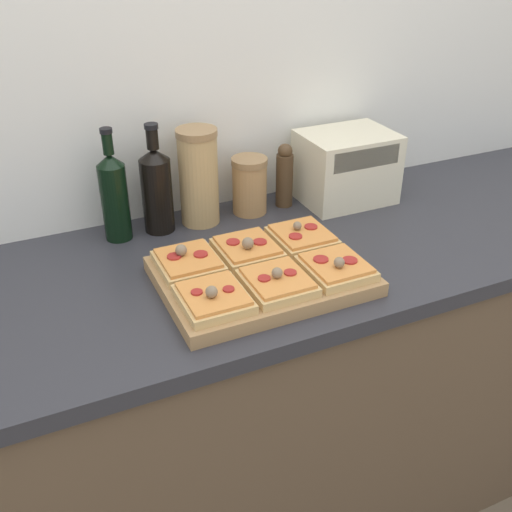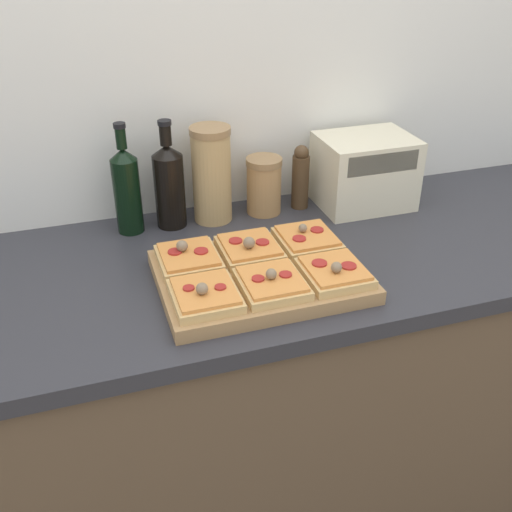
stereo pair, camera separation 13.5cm
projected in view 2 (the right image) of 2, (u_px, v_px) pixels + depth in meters
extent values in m
cube|color=silver|center=(219.00, 85.00, 1.58)|extent=(6.00, 0.06, 2.50)
cube|color=brown|center=(260.00, 403.00, 1.70)|extent=(2.60, 0.64, 0.88)
cube|color=#2D2D33|center=(261.00, 264.00, 1.47)|extent=(2.63, 0.67, 0.04)
cube|color=#A37A4C|center=(260.00, 276.00, 1.35)|extent=(0.45, 0.33, 0.03)
cube|color=tan|center=(189.00, 259.00, 1.36)|extent=(0.14, 0.15, 0.02)
cube|color=#D6843D|center=(188.00, 254.00, 1.35)|extent=(0.12, 0.13, 0.01)
cylinder|color=maroon|center=(175.00, 252.00, 1.35)|extent=(0.03, 0.03, 0.00)
cylinder|color=maroon|center=(201.00, 251.00, 1.35)|extent=(0.03, 0.03, 0.00)
sphere|color=#7F6B51|center=(182.00, 246.00, 1.35)|extent=(0.03, 0.03, 0.03)
cube|color=tan|center=(250.00, 250.00, 1.40)|extent=(0.14, 0.15, 0.02)
cube|color=#D6843D|center=(250.00, 245.00, 1.39)|extent=(0.12, 0.13, 0.01)
cylinder|color=maroon|center=(236.00, 241.00, 1.40)|extent=(0.03, 0.03, 0.00)
cylinder|color=maroon|center=(262.00, 242.00, 1.39)|extent=(0.03, 0.03, 0.00)
sphere|color=#7F6B51|center=(249.00, 243.00, 1.36)|extent=(0.03, 0.03, 0.03)
cube|color=tan|center=(307.00, 241.00, 1.44)|extent=(0.14, 0.15, 0.02)
cube|color=#D6843D|center=(307.00, 235.00, 1.43)|extent=(0.12, 0.13, 0.01)
cylinder|color=maroon|center=(299.00, 239.00, 1.41)|extent=(0.03, 0.03, 0.00)
cylinder|color=maroon|center=(317.00, 230.00, 1.44)|extent=(0.03, 0.03, 0.00)
sphere|color=#7F6B51|center=(303.00, 228.00, 1.43)|extent=(0.02, 0.02, 0.02)
cube|color=tan|center=(205.00, 296.00, 1.23)|extent=(0.14, 0.15, 0.02)
cube|color=#D6843D|center=(205.00, 291.00, 1.22)|extent=(0.12, 0.13, 0.01)
cylinder|color=maroon|center=(189.00, 288.00, 1.22)|extent=(0.02, 0.02, 0.00)
cylinder|color=maroon|center=(220.00, 287.00, 1.23)|extent=(0.02, 0.02, 0.00)
sphere|color=#7F6B51|center=(202.00, 289.00, 1.20)|extent=(0.03, 0.03, 0.03)
cube|color=tan|center=(272.00, 285.00, 1.27)|extent=(0.14, 0.15, 0.02)
cube|color=#D6843D|center=(272.00, 279.00, 1.26)|extent=(0.12, 0.13, 0.01)
cylinder|color=maroon|center=(258.00, 279.00, 1.25)|extent=(0.03, 0.03, 0.00)
cylinder|color=maroon|center=(286.00, 274.00, 1.27)|extent=(0.03, 0.03, 0.00)
sphere|color=#7F6B51|center=(271.00, 274.00, 1.25)|extent=(0.02, 0.02, 0.02)
cube|color=tan|center=(334.00, 273.00, 1.31)|extent=(0.14, 0.15, 0.02)
cube|color=#D6843D|center=(335.00, 268.00, 1.30)|extent=(0.12, 0.13, 0.01)
cylinder|color=maroon|center=(319.00, 263.00, 1.31)|extent=(0.03, 0.03, 0.00)
cylinder|color=maroon|center=(349.00, 266.00, 1.30)|extent=(0.03, 0.03, 0.00)
sphere|color=#7F6B51|center=(336.00, 267.00, 1.27)|extent=(0.02, 0.02, 0.02)
cylinder|color=black|center=(128.00, 196.00, 1.53)|extent=(0.07, 0.07, 0.20)
cone|color=black|center=(123.00, 154.00, 1.47)|extent=(0.07, 0.07, 0.03)
cylinder|color=black|center=(121.00, 138.00, 1.45)|extent=(0.03, 0.03, 0.05)
cylinder|color=black|center=(119.00, 125.00, 1.43)|extent=(0.03, 0.03, 0.01)
cylinder|color=black|center=(170.00, 191.00, 1.56)|extent=(0.08, 0.08, 0.19)
cone|color=black|center=(167.00, 150.00, 1.50)|extent=(0.08, 0.08, 0.03)
cylinder|color=black|center=(165.00, 135.00, 1.48)|extent=(0.03, 0.03, 0.05)
cylinder|color=black|center=(164.00, 123.00, 1.47)|extent=(0.03, 0.03, 0.01)
cylinder|color=tan|center=(212.00, 178.00, 1.58)|extent=(0.10, 0.10, 0.24)
cylinder|color=#937047|center=(210.00, 131.00, 1.51)|extent=(0.11, 0.11, 0.02)
cylinder|color=#AD7F4C|center=(264.00, 189.00, 1.64)|extent=(0.09, 0.09, 0.14)
cylinder|color=#937047|center=(264.00, 161.00, 1.60)|extent=(0.10, 0.10, 0.02)
cylinder|color=#47331E|center=(300.00, 182.00, 1.67)|extent=(0.05, 0.05, 0.15)
sphere|color=#47331E|center=(301.00, 153.00, 1.62)|extent=(0.04, 0.04, 0.04)
cube|color=beige|center=(364.00, 171.00, 1.67)|extent=(0.26, 0.20, 0.20)
cube|color=black|center=(383.00, 163.00, 1.57)|extent=(0.20, 0.01, 0.06)
cube|color=black|center=(409.00, 162.00, 1.70)|extent=(0.02, 0.02, 0.02)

